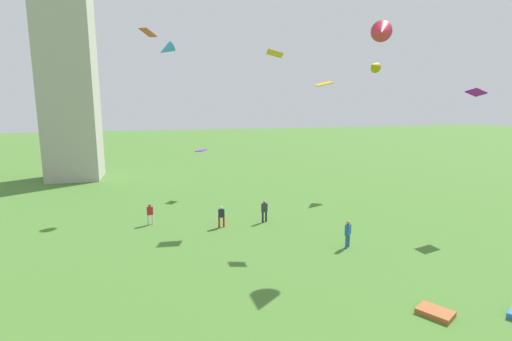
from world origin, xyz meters
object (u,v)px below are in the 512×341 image
person_2 (264,210)px  kite_flying_2 (166,50)px  kite_bundle_0 (435,312)px  kite_flying_7 (275,54)px  kite_flying_6 (201,151)px  kite_flying_5 (476,92)px  person_1 (150,213)px  kite_flying_1 (148,33)px  person_3 (348,232)px  kite_flying_0 (324,84)px  kite_flying_4 (374,66)px  person_0 (221,215)px  kite_flying_3 (381,32)px

person_2 → kite_flying_2: bearing=-83.3°
kite_bundle_0 → kite_flying_7: bearing=96.9°
person_2 → kite_flying_2: (-6.69, 8.29, 12.74)m
kite_flying_6 → kite_flying_7: kite_flying_7 is taller
kite_flying_7 → kite_bundle_0: (2.10, -17.49, -12.91)m
kite_flying_5 → kite_flying_6: size_ratio=1.06×
person_1 → kite_flying_1: bearing=89.3°
kite_flying_2 → kite_flying_5: (22.03, -11.82, -3.81)m
person_2 → kite_flying_5: size_ratio=1.15×
kite_flying_2 → kite_flying_7: bearing=42.5°
person_3 → kite_flying_1: bearing=111.2°
person_1 → kite_flying_7: kite_flying_7 is taller
kite_flying_1 → kite_flying_2: bearing=-145.3°
kite_flying_0 → kite_flying_2: 15.23m
kite_flying_1 → kite_flying_2: 8.97m
kite_flying_1 → kite_flying_4: kite_flying_1 is taller
person_3 → kite_flying_4: (10.46, 15.42, 11.82)m
person_2 → person_0: bearing=-25.7°
kite_flying_1 → kite_flying_6: kite_flying_1 is taller
kite_flying_5 → kite_flying_7: size_ratio=1.12×
person_1 → kite_flying_0: kite_flying_0 is taller
person_0 → kite_flying_1: (-4.64, -0.18, 12.75)m
person_1 → kite_flying_4: kite_flying_4 is taller
kite_flying_0 → kite_flying_6: bearing=129.1°
kite_flying_1 → kite_flying_4: 24.28m
kite_flying_0 → kite_flying_7: (-1.91, 5.40, 2.57)m
kite_bundle_0 → kite_flying_1: bearing=130.1°
kite_flying_3 → kite_bundle_0: bearing=-71.7°
person_1 → kite_flying_5: kite_flying_5 is taller
kite_flying_4 → kite_flying_6: kite_flying_4 is taller
person_0 → kite_flying_4: bearing=21.1°
kite_flying_0 → kite_flying_5: 11.86m
person_1 → kite_flying_0: (12.11, -4.07, 9.53)m
kite_flying_3 → kite_flying_4: (8.34, 14.60, -0.65)m
kite_flying_3 → kite_flying_2: bearing=163.8°
person_3 → kite_flying_4: size_ratio=0.89×
kite_flying_7 → kite_flying_1: bearing=-148.6°
person_0 → person_2: bearing=-0.5°
person_3 → kite_flying_1: (-11.83, 5.83, 12.66)m
person_0 → kite_flying_5: kite_flying_5 is taller
kite_flying_3 → person_1: bearing=-174.6°
person_1 → kite_flying_4: 26.77m
kite_flying_6 → kite_bundle_0: bearing=-131.6°
kite_flying_4 → person_1: bearing=-113.5°
person_3 → kite_flying_7: bearing=60.3°
kite_flying_3 → kite_flying_7: bearing=148.3°
kite_bundle_0 → kite_flying_6: bearing=106.9°
kite_flying_0 → kite_bundle_0: size_ratio=0.82×
person_0 → kite_bundle_0: person_0 is taller
kite_flying_4 → kite_flying_6: 19.76m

